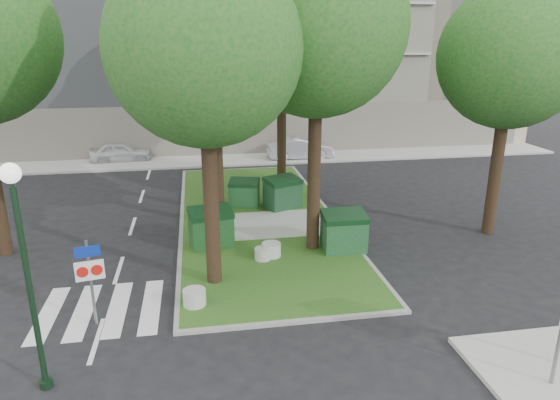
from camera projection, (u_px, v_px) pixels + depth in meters
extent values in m
plane|color=black|center=(277.00, 324.00, 12.98)|extent=(120.00, 120.00, 0.00)
cube|color=#214E16|center=(258.00, 217.00, 20.55)|extent=(6.00, 16.00, 0.12)
cube|color=gray|center=(258.00, 218.00, 20.55)|extent=(6.30, 16.30, 0.10)
cube|color=#999993|center=(228.00, 160.00, 30.32)|extent=(42.00, 3.00, 0.12)
cube|color=silver|center=(135.00, 307.00, 13.79)|extent=(5.00, 3.00, 0.01)
cube|color=tan|center=(217.00, 25.00, 34.92)|extent=(41.00, 12.00, 16.00)
cylinder|color=black|center=(210.00, 186.00, 14.14)|extent=(0.44, 0.44, 6.16)
sphere|color=#144E18|center=(204.00, 49.00, 12.99)|extent=(5.20, 5.20, 5.20)
cylinder|color=black|center=(314.00, 157.00, 16.49)|extent=(0.44, 0.44, 6.72)
sphere|color=#144E18|center=(317.00, 26.00, 15.24)|extent=(5.60, 5.60, 5.60)
cylinder|color=black|center=(217.00, 145.00, 20.36)|extent=(0.44, 0.44, 5.88)
sphere|color=#144E18|center=(213.00, 54.00, 19.27)|extent=(4.80, 4.80, 4.80)
sphere|color=#144E18|center=(219.00, 8.00, 18.99)|extent=(3.60, 3.60, 3.60)
cylinder|color=black|center=(282.00, 118.00, 23.52)|extent=(0.44, 0.44, 7.00)
sphere|color=#144E18|center=(282.00, 23.00, 22.21)|extent=(5.80, 5.80, 5.80)
cylinder|color=black|center=(497.00, 158.00, 18.21)|extent=(0.44, 0.44, 5.88)
sphere|color=#144E18|center=(511.00, 56.00, 17.11)|extent=(5.00, 5.00, 5.00)
sphere|color=#144E18|center=(523.00, 4.00, 16.83)|extent=(3.75, 3.75, 3.75)
cube|color=#0F3812|center=(211.00, 230.00, 17.48)|extent=(1.59, 1.22, 1.13)
cube|color=black|center=(210.00, 212.00, 17.28)|extent=(1.65, 1.29, 0.33)
cube|color=#12401A|center=(245.00, 195.00, 21.69)|extent=(1.41, 1.12, 0.98)
cube|color=black|center=(244.00, 182.00, 21.51)|extent=(1.47, 1.19, 0.28)
cube|color=#0F3419|center=(283.00, 195.00, 21.44)|extent=(1.69, 1.44, 1.12)
cube|color=black|center=(283.00, 180.00, 21.24)|extent=(1.76, 1.52, 0.32)
cube|color=#133F1D|center=(344.00, 234.00, 17.10)|extent=(1.46, 1.00, 1.13)
cube|color=black|center=(345.00, 216.00, 16.90)|extent=(1.51, 1.07, 0.33)
cylinder|color=#AEAEA9|center=(194.00, 297.00, 13.61)|extent=(0.62, 0.62, 0.45)
cylinder|color=#ADAEA8|center=(271.00, 250.00, 16.69)|extent=(0.64, 0.64, 0.46)
cylinder|color=#A4A59F|center=(263.00, 254.00, 16.46)|extent=(0.54, 0.54, 0.39)
cylinder|color=gold|center=(285.00, 188.00, 22.98)|extent=(0.46, 0.46, 0.80)
cylinder|color=black|center=(31.00, 294.00, 9.94)|extent=(0.12, 0.12, 4.44)
cylinder|color=black|center=(46.00, 383.00, 10.59)|extent=(0.27, 0.27, 0.18)
sphere|color=white|center=(10.00, 173.00, 9.17)|extent=(0.39, 0.39, 0.39)
cylinder|color=slate|center=(91.00, 284.00, 12.59)|extent=(0.09, 0.09, 2.35)
cube|color=navy|center=(87.00, 251.00, 12.32)|extent=(0.61, 0.16, 0.28)
cube|color=white|center=(90.00, 270.00, 12.48)|extent=(0.70, 0.18, 0.52)
cylinder|color=red|center=(83.00, 271.00, 12.45)|extent=(0.28, 0.08, 0.28)
cylinder|color=red|center=(97.00, 270.00, 12.50)|extent=(0.28, 0.08, 0.28)
imported|color=silver|center=(121.00, 152.00, 29.94)|extent=(3.65, 1.61, 1.22)
imported|color=#A8A9B0|center=(300.00, 149.00, 30.62)|extent=(4.07, 1.52, 1.33)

